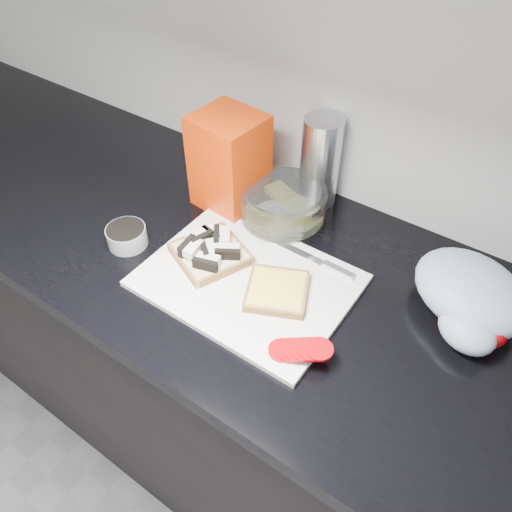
{
  "coord_description": "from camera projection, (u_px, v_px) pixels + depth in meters",
  "views": [
    {
      "loc": [
        0.34,
        0.6,
        1.63
      ],
      "look_at": [
        -0.06,
        1.17,
        0.95
      ],
      "focal_mm": 35.0,
      "sensor_mm": 36.0,
      "label": 1
    }
  ],
  "objects": [
    {
      "name": "base_cabinet",
      "position": [
        279.0,
        397.0,
        1.33
      ],
      "size": [
        3.5,
        0.6,
        0.86
      ],
      "primitive_type": "cube",
      "color": "black",
      "rests_on": "ground"
    },
    {
      "name": "countertop",
      "position": [
        287.0,
        284.0,
        1.01
      ],
      "size": [
        3.5,
        0.64,
        0.04
      ],
      "primitive_type": "cube",
      "color": "black",
      "rests_on": "base_cabinet"
    },
    {
      "name": "cutting_board",
      "position": [
        247.0,
        281.0,
        0.99
      ],
      "size": [
        0.4,
        0.3,
        0.01
      ],
      "primitive_type": "cube",
      "color": "white",
      "rests_on": "countertop"
    },
    {
      "name": "bread_left",
      "position": [
        211.0,
        251.0,
        1.02
      ],
      "size": [
        0.18,
        0.18,
        0.04
      ],
      "rotation": [
        0.0,
        0.0,
        -0.41
      ],
      "color": "beige",
      "rests_on": "cutting_board"
    },
    {
      "name": "bread_right",
      "position": [
        277.0,
        291.0,
        0.95
      ],
      "size": [
        0.16,
        0.16,
        0.02
      ],
      "rotation": [
        0.0,
        0.0,
        0.42
      ],
      "color": "beige",
      "rests_on": "cutting_board"
    },
    {
      "name": "tomato_slices",
      "position": [
        300.0,
        350.0,
        0.85
      ],
      "size": [
        0.12,
        0.09,
        0.02
      ],
      "rotation": [
        0.0,
        0.0,
        -0.03
      ],
      "color": "#B9040A",
      "rests_on": "cutting_board"
    },
    {
      "name": "knife",
      "position": [
        318.0,
        261.0,
        1.01
      ],
      "size": [
        0.22,
        0.02,
        0.01
      ],
      "rotation": [
        0.0,
        0.0,
        -0.02
      ],
      "color": "silver",
      "rests_on": "cutting_board"
    },
    {
      "name": "seed_tub",
      "position": [
        127.0,
        235.0,
        1.05
      ],
      "size": [
        0.08,
        0.08,
        0.04
      ],
      "color": "gray",
      "rests_on": "countertop"
    },
    {
      "name": "tub_lid",
      "position": [
        274.0,
        232.0,
        1.09
      ],
      "size": [
        0.1,
        0.1,
        0.01
      ],
      "primitive_type": "cylinder",
      "rotation": [
        0.0,
        0.0,
        -0.2
      ],
      "color": "white",
      "rests_on": "countertop"
    },
    {
      "name": "glass_bowl",
      "position": [
        283.0,
        206.0,
        1.1
      ],
      "size": [
        0.19,
        0.19,
        0.08
      ],
      "rotation": [
        0.0,
        0.0,
        -0.38
      ],
      "color": "silver",
      "rests_on": "countertop"
    },
    {
      "name": "bread_bag",
      "position": [
        229.0,
        162.0,
        1.1
      ],
      "size": [
        0.15,
        0.14,
        0.22
      ],
      "primitive_type": "cube",
      "rotation": [
        0.0,
        0.0,
        -0.1
      ],
      "color": "#D93603",
      "rests_on": "countertop"
    },
    {
      "name": "steel_canister",
      "position": [
        320.0,
        162.0,
        1.11
      ],
      "size": [
        0.09,
        0.09,
        0.21
      ],
      "primitive_type": "cylinder",
      "color": "#B4B4B9",
      "rests_on": "countertop"
    },
    {
      "name": "grocery_bag",
      "position": [
        470.0,
        296.0,
        0.9
      ],
      "size": [
        0.27,
        0.26,
        0.1
      ],
      "rotation": [
        0.0,
        0.0,
        -0.41
      ],
      "color": "silver",
      "rests_on": "countertop"
    },
    {
      "name": "whole_tomatoes",
      "position": [
        471.0,
        319.0,
        0.88
      ],
      "size": [
        0.13,
        0.08,
        0.07
      ],
      "rotation": [
        0.0,
        0.0,
        0.13
      ],
      "color": "#B9040A",
      "rests_on": "countertop"
    }
  ]
}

